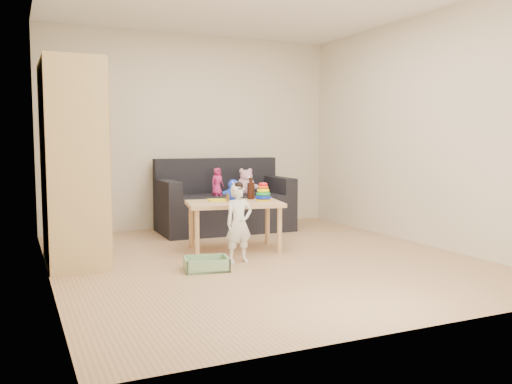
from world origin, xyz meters
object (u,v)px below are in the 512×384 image
sofa (225,213)px  wardrobe (73,163)px  toddler (239,224)px  play_table (234,226)px

sofa → wardrobe: bearing=-150.3°
sofa → toddler: (-0.53, -1.76, 0.13)m
wardrobe → sofa: (1.98, 1.09, -0.73)m
sofa → toddler: toddler is taller
wardrobe → play_table: bearing=-3.6°
play_table → toddler: toddler is taller
wardrobe → toddler: 1.71m
wardrobe → sofa: bearing=28.7°
wardrobe → play_table: (1.63, -0.10, -0.70)m
play_table → toddler: size_ratio=1.34×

